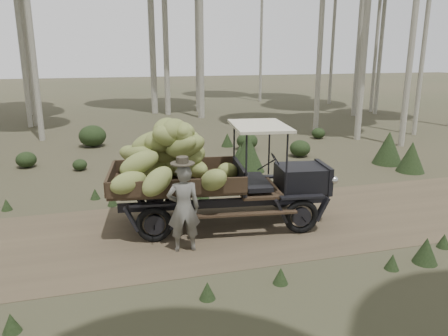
{
  "coord_description": "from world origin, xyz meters",
  "views": [
    {
      "loc": [
        -1.06,
        -8.86,
        3.9
      ],
      "look_at": [
        1.53,
        0.29,
        1.33
      ],
      "focal_mm": 35.0,
      "sensor_mm": 36.0,
      "label": 1
    }
  ],
  "objects": [
    {
      "name": "dirt_track",
      "position": [
        0.0,
        0.0,
        0.0
      ],
      "size": [
        70.0,
        4.0,
        0.01
      ],
      "primitive_type": "cube",
      "color": "brown",
      "rests_on": "ground"
    },
    {
      "name": "farmer",
      "position": [
        0.38,
        -0.87,
        0.92
      ],
      "size": [
        0.68,
        0.51,
        1.94
      ],
      "rotation": [
        0.0,
        0.0,
        3.08
      ],
      "color": "#626059",
      "rests_on": "ground"
    },
    {
      "name": "banana_truck",
      "position": [
        0.87,
        0.39,
        1.49
      ],
      "size": [
        5.22,
        2.66,
        2.53
      ],
      "rotation": [
        0.0,
        0.0,
        -0.13
      ],
      "color": "black",
      "rests_on": "ground"
    },
    {
      "name": "undergrowth",
      "position": [
        -0.29,
        2.36,
        0.5
      ],
      "size": [
        21.0,
        19.66,
        1.29
      ],
      "color": "#233319",
      "rests_on": "ground"
    },
    {
      "name": "ground",
      "position": [
        0.0,
        0.0,
        0.0
      ],
      "size": [
        120.0,
        120.0,
        0.0
      ],
      "primitive_type": "plane",
      "color": "#473D2B",
      "rests_on": "ground"
    }
  ]
}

